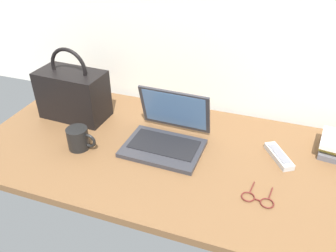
{
  "coord_description": "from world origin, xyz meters",
  "views": [
    {
      "loc": [
        0.33,
        -1.01,
        0.85
      ],
      "look_at": [
        -0.02,
        0.0,
        0.15
      ],
      "focal_mm": 35.96,
      "sensor_mm": 36.0,
      "label": 1
    }
  ],
  "objects_px": {
    "coffee_mug": "(79,138)",
    "eyeglasses": "(258,199)",
    "remote_control_near": "(279,156)",
    "handbag": "(73,93)",
    "laptop": "(167,135)"
  },
  "relations": [
    {
      "from": "remote_control_near",
      "to": "eyeglasses",
      "type": "relative_size",
      "value": 1.38
    },
    {
      "from": "coffee_mug",
      "to": "eyeglasses",
      "type": "bearing_deg",
      "value": -4.65
    },
    {
      "from": "laptop",
      "to": "eyeglasses",
      "type": "distance_m",
      "value": 0.44
    },
    {
      "from": "laptop",
      "to": "remote_control_near",
      "type": "xyz_separation_m",
      "value": [
        0.44,
        0.05,
        -0.03
      ]
    },
    {
      "from": "laptop",
      "to": "handbag",
      "type": "bearing_deg",
      "value": 171.35
    },
    {
      "from": "coffee_mug",
      "to": "remote_control_near",
      "type": "relative_size",
      "value": 0.77
    },
    {
      "from": "coffee_mug",
      "to": "handbag",
      "type": "height_order",
      "value": "handbag"
    },
    {
      "from": "laptop",
      "to": "coffee_mug",
      "type": "height_order",
      "value": "laptop"
    },
    {
      "from": "laptop",
      "to": "handbag",
      "type": "distance_m",
      "value": 0.49
    },
    {
      "from": "remote_control_near",
      "to": "handbag",
      "type": "distance_m",
      "value": 0.92
    },
    {
      "from": "laptop",
      "to": "eyeglasses",
      "type": "height_order",
      "value": "laptop"
    },
    {
      "from": "coffee_mug",
      "to": "eyeglasses",
      "type": "height_order",
      "value": "coffee_mug"
    },
    {
      "from": "eyeglasses",
      "to": "laptop",
      "type": "bearing_deg",
      "value": 152.88
    },
    {
      "from": "eyeglasses",
      "to": "handbag",
      "type": "distance_m",
      "value": 0.92
    },
    {
      "from": "laptop",
      "to": "coffee_mug",
      "type": "bearing_deg",
      "value": -156.32
    }
  ]
}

